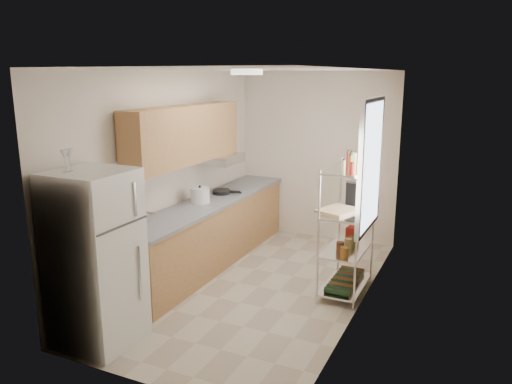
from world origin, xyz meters
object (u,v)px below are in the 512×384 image
Objects in this scene: rice_cooker at (200,195)px; frying_pan_large at (222,191)px; refrigerator at (96,259)px; espresso_machine at (357,192)px; cutting_board at (338,210)px.

rice_cooker is 1.04× the size of frying_pan_large.
refrigerator reaches higher than espresso_machine.
espresso_machine is (1.99, 0.36, 0.16)m from rice_cooker.
refrigerator is at bearing -98.22° from frying_pan_large.
rice_cooker is 1.87m from cutting_board.
frying_pan_large is (-0.03, 0.65, -0.08)m from rice_cooker.
refrigerator is 2.72m from frying_pan_large.
refrigerator is at bearing -131.54° from cutting_board.
cutting_board is (1.87, -0.06, 0.02)m from rice_cooker.
espresso_machine is at bearing 52.01° from refrigerator.
espresso_machine is at bearing -18.84° from frying_pan_large.
refrigerator reaches higher than rice_cooker.
espresso_machine is at bearing 10.33° from rice_cooker.
rice_cooker is at bearing 178.26° from cutting_board.
frying_pan_large is at bearing 159.77° from cutting_board.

